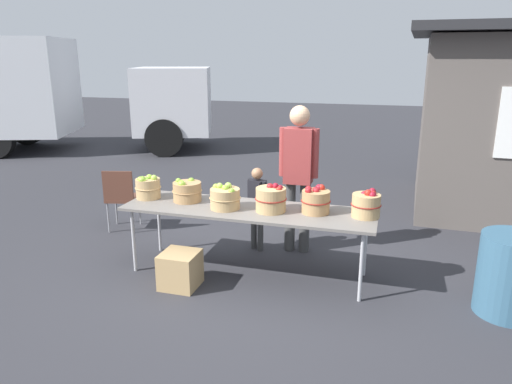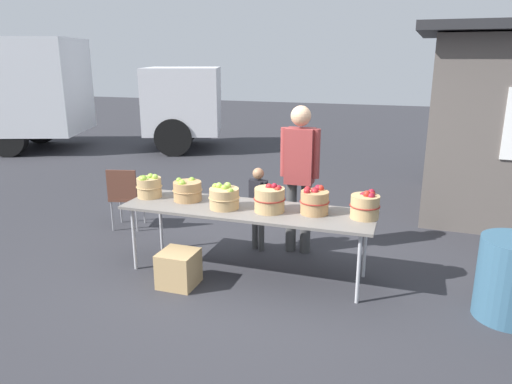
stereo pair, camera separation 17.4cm
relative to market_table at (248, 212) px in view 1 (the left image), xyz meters
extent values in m
plane|color=#2D2D33|center=(0.00, 0.00, -0.71)|extent=(40.00, 40.00, 0.00)
cube|color=slate|center=(0.00, 0.00, 0.02)|extent=(2.70, 0.76, 0.03)
cylinder|color=#B2B2B7|center=(-1.23, -0.30, -0.35)|extent=(0.04, 0.04, 0.72)
cylinder|color=#B2B2B7|center=(1.23, -0.30, -0.35)|extent=(0.04, 0.04, 0.72)
cylinder|color=#B2B2B7|center=(-1.23, 0.30, -0.35)|extent=(0.04, 0.04, 0.72)
cylinder|color=#B2B2B7|center=(1.23, 0.30, -0.35)|extent=(0.04, 0.04, 0.72)
cylinder|color=tan|center=(-1.21, 0.05, 0.15)|extent=(0.28, 0.28, 0.23)
torus|color=tan|center=(-1.21, 0.05, 0.16)|extent=(0.30, 0.30, 0.01)
sphere|color=#8CB738|center=(-1.20, 0.08, 0.27)|extent=(0.07, 0.07, 0.07)
sphere|color=#9EC647|center=(-1.12, 0.05, 0.28)|extent=(0.07, 0.07, 0.07)
sphere|color=#8CB738|center=(-1.26, -0.01, 0.27)|extent=(0.07, 0.07, 0.07)
sphere|color=#8CB738|center=(-1.23, -0.04, 0.27)|extent=(0.08, 0.08, 0.08)
sphere|color=#7AA833|center=(-1.26, 0.02, 0.26)|extent=(0.08, 0.08, 0.08)
sphere|color=#7AA833|center=(-1.22, 0.05, 0.25)|extent=(0.08, 0.08, 0.08)
cylinder|color=#A87F51|center=(-0.73, 0.07, 0.14)|extent=(0.31, 0.31, 0.21)
torus|color=#A87F51|center=(-0.73, 0.07, 0.15)|extent=(0.33, 0.33, 0.01)
sphere|color=#8CB738|center=(-0.78, 0.02, 0.25)|extent=(0.08, 0.08, 0.08)
sphere|color=#8CB738|center=(-0.75, -0.03, 0.25)|extent=(0.08, 0.08, 0.08)
sphere|color=#7AA833|center=(-0.84, 0.08, 0.26)|extent=(0.06, 0.06, 0.06)
sphere|color=#8CB738|center=(-0.74, -0.02, 0.25)|extent=(0.08, 0.08, 0.08)
sphere|color=#7AA833|center=(-0.72, 0.17, 0.25)|extent=(0.08, 0.08, 0.08)
cylinder|color=tan|center=(-0.23, -0.07, 0.14)|extent=(0.31, 0.31, 0.22)
torus|color=tan|center=(-0.23, -0.07, 0.16)|extent=(0.33, 0.33, 0.01)
sphere|color=#8CB738|center=(-0.35, -0.02, 0.25)|extent=(0.07, 0.07, 0.07)
sphere|color=#8CB738|center=(-0.23, -0.07, 0.26)|extent=(0.08, 0.08, 0.08)
sphere|color=#9EC647|center=(-0.22, 0.00, 0.27)|extent=(0.08, 0.08, 0.08)
sphere|color=#7AA833|center=(-0.13, -0.14, 0.25)|extent=(0.07, 0.07, 0.07)
sphere|color=#9EC647|center=(-0.30, -0.04, 0.27)|extent=(0.07, 0.07, 0.07)
cylinder|color=tan|center=(0.26, -0.02, 0.16)|extent=(0.31, 0.31, 0.25)
torus|color=maroon|center=(0.26, -0.02, 0.18)|extent=(0.33, 0.33, 0.01)
sphere|color=maroon|center=(0.24, 0.01, 0.29)|extent=(0.08, 0.08, 0.08)
sphere|color=maroon|center=(0.34, 0.01, 0.29)|extent=(0.07, 0.07, 0.07)
sphere|color=#B22319|center=(0.35, -0.06, 0.28)|extent=(0.07, 0.07, 0.07)
sphere|color=maroon|center=(0.30, 0.00, 0.31)|extent=(0.06, 0.06, 0.06)
cylinder|color=#A87F51|center=(0.71, 0.06, 0.15)|extent=(0.29, 0.29, 0.24)
torus|color=maroon|center=(0.71, 0.06, 0.17)|extent=(0.31, 0.31, 0.01)
sphere|color=maroon|center=(0.65, -0.01, 0.28)|extent=(0.07, 0.07, 0.07)
sphere|color=maroon|center=(0.71, 0.05, 0.28)|extent=(0.06, 0.06, 0.06)
sphere|color=maroon|center=(0.62, 0.12, 0.27)|extent=(0.07, 0.07, 0.07)
sphere|color=maroon|center=(0.73, 0.14, 0.28)|extent=(0.08, 0.08, 0.08)
sphere|color=maroon|center=(0.72, 0.04, 0.27)|extent=(0.07, 0.07, 0.07)
sphere|color=#B22319|center=(0.76, 0.14, 0.29)|extent=(0.07, 0.07, 0.07)
cylinder|color=tan|center=(1.22, 0.07, 0.15)|extent=(0.28, 0.28, 0.23)
torus|color=maroon|center=(1.22, 0.07, 0.17)|extent=(0.30, 0.30, 0.01)
sphere|color=#B22319|center=(1.23, 0.06, 0.29)|extent=(0.08, 0.08, 0.08)
sphere|color=maroon|center=(1.27, 0.14, 0.29)|extent=(0.07, 0.07, 0.07)
sphere|color=maroon|center=(1.28, 0.05, 0.27)|extent=(0.08, 0.08, 0.08)
sphere|color=maroon|center=(1.19, 0.11, 0.25)|extent=(0.08, 0.08, 0.08)
sphere|color=#B22319|center=(1.27, 0.13, 0.27)|extent=(0.07, 0.07, 0.07)
cylinder|color=#3F3F3F|center=(0.47, 0.78, -0.28)|extent=(0.13, 0.13, 0.87)
cylinder|color=#3F3F3F|center=(0.29, 0.78, -0.28)|extent=(0.13, 0.13, 0.87)
cube|color=maroon|center=(0.38, 0.78, 0.48)|extent=(0.33, 0.24, 0.65)
sphere|color=tan|center=(0.38, 0.78, 0.95)|extent=(0.23, 0.23, 0.23)
cylinder|color=maroon|center=(0.57, 0.78, 0.52)|extent=(0.09, 0.09, 0.58)
cylinder|color=maroon|center=(0.19, 0.78, 0.52)|extent=(0.09, 0.09, 0.58)
cylinder|color=#3F3F3F|center=(-0.05, 0.65, -0.46)|extent=(0.07, 0.07, 0.51)
cylinder|color=#3F3F3F|center=(-0.14, 0.70, -0.46)|extent=(0.07, 0.07, 0.51)
cube|color=black|center=(-0.10, 0.67, -0.02)|extent=(0.23, 0.20, 0.38)
sphere|color=#936B4C|center=(-0.10, 0.67, 0.26)|extent=(0.14, 0.14, 0.14)
cylinder|color=black|center=(0.01, 0.63, 0.00)|extent=(0.05, 0.05, 0.34)
cylinder|color=black|center=(-0.20, 0.72, 0.00)|extent=(0.05, 0.05, 0.34)
cube|color=silver|center=(-3.99, 6.51, 0.54)|extent=(2.40, 2.58, 1.60)
cube|color=black|center=(-3.19, 6.80, 0.86)|extent=(0.63, 1.68, 0.80)
cylinder|color=black|center=(-4.46, 7.36, -0.26)|extent=(0.94, 0.57, 0.90)
cylinder|color=black|center=(-3.82, 5.57, -0.26)|extent=(0.94, 0.57, 0.90)
cylinder|color=black|center=(-8.17, 6.04, -0.26)|extent=(0.94, 0.57, 0.90)
cube|color=brown|center=(-2.07, 0.88, -0.27)|extent=(0.49, 0.49, 0.04)
cube|color=brown|center=(-2.03, 0.71, -0.05)|extent=(0.40, 0.13, 0.40)
cylinder|color=gray|center=(-1.95, 1.09, -0.50)|extent=(0.02, 0.02, 0.42)
cylinder|color=gray|center=(-2.28, 1.01, -0.50)|extent=(0.02, 0.02, 0.42)
cylinder|color=gray|center=(-1.87, 0.76, -0.50)|extent=(0.02, 0.02, 0.42)
cylinder|color=gray|center=(-2.20, 0.68, -0.50)|extent=(0.02, 0.02, 0.42)
cylinder|color=#335972|center=(2.57, -0.13, -0.33)|extent=(0.60, 0.60, 0.76)
cube|color=tan|center=(-0.58, -0.50, -0.53)|extent=(0.37, 0.37, 0.37)
camera|label=1|loc=(1.44, -4.61, 1.60)|focal=33.42mm
camera|label=2|loc=(1.61, -4.56, 1.60)|focal=33.42mm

